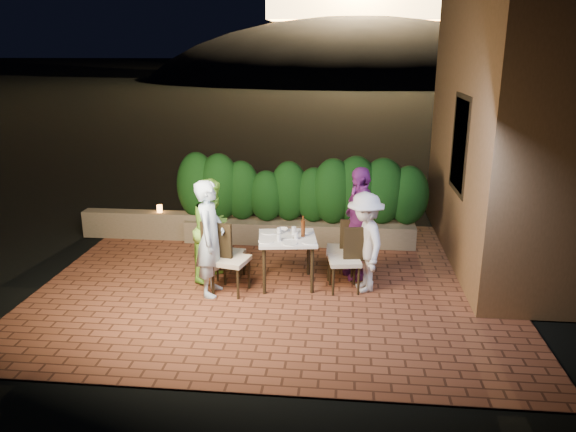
# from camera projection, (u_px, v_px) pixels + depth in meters

# --- Properties ---
(ground) EXTENTS (400.00, 400.00, 0.00)m
(ground) POSITION_uv_depth(u_px,v_px,m) (273.00, 294.00, 8.24)
(ground) COLOR black
(ground) RESTS_ON ground
(terrace_floor) EXTENTS (7.00, 6.00, 0.15)m
(terrace_floor) POSITION_uv_depth(u_px,v_px,m) (277.00, 284.00, 8.73)
(terrace_floor) COLOR brown
(terrace_floor) RESTS_ON ground
(building_wall) EXTENTS (1.60, 5.00, 5.00)m
(building_wall) POSITION_uv_depth(u_px,v_px,m) (508.00, 109.00, 9.07)
(building_wall) COLOR brown
(building_wall) RESTS_ON ground
(window_pane) EXTENTS (0.08, 1.00, 1.40)m
(window_pane) POSITION_uv_depth(u_px,v_px,m) (462.00, 144.00, 8.81)
(window_pane) COLOR black
(window_pane) RESTS_ON building_wall
(window_frame) EXTENTS (0.06, 1.15, 1.55)m
(window_frame) POSITION_uv_depth(u_px,v_px,m) (461.00, 144.00, 8.81)
(window_frame) COLOR black
(window_frame) RESTS_ON building_wall
(planter) EXTENTS (4.20, 0.55, 0.40)m
(planter) POSITION_uv_depth(u_px,v_px,m) (299.00, 232.00, 10.34)
(planter) COLOR #77674B
(planter) RESTS_ON ground
(hedge) EXTENTS (4.00, 0.70, 1.10)m
(hedge) POSITION_uv_depth(u_px,v_px,m) (299.00, 192.00, 10.13)
(hedge) COLOR #10360F
(hedge) RESTS_ON planter
(parapet) EXTENTS (2.20, 0.30, 0.50)m
(parapet) POSITION_uv_depth(u_px,v_px,m) (141.00, 224.00, 10.62)
(parapet) COLOR #77674B
(parapet) RESTS_ON ground
(hill) EXTENTS (52.00, 40.00, 22.00)m
(hill) POSITION_uv_depth(u_px,v_px,m) (354.00, 114.00, 66.37)
(hill) COLOR black
(hill) RESTS_ON ground
(dining_table) EXTENTS (0.95, 0.95, 0.75)m
(dining_table) POSITION_uv_depth(u_px,v_px,m) (287.00, 261.00, 8.46)
(dining_table) COLOR white
(dining_table) RESTS_ON ground
(plate_nw) EXTENTS (0.23, 0.23, 0.01)m
(plate_nw) POSITION_uv_depth(u_px,v_px,m) (266.00, 241.00, 8.16)
(plate_nw) COLOR white
(plate_nw) RESTS_ON dining_table
(plate_sw) EXTENTS (0.22, 0.22, 0.01)m
(plate_sw) POSITION_uv_depth(u_px,v_px,m) (269.00, 232.00, 8.55)
(plate_sw) COLOR white
(plate_sw) RESTS_ON dining_table
(plate_ne) EXTENTS (0.21, 0.21, 0.01)m
(plate_ne) POSITION_uv_depth(u_px,v_px,m) (310.00, 242.00, 8.11)
(plate_ne) COLOR white
(plate_ne) RESTS_ON dining_table
(plate_se) EXTENTS (0.22, 0.22, 0.01)m
(plate_se) POSITION_uv_depth(u_px,v_px,m) (306.00, 231.00, 8.60)
(plate_se) COLOR white
(plate_se) RESTS_ON dining_table
(plate_centre) EXTENTS (0.24, 0.24, 0.01)m
(plate_centre) POSITION_uv_depth(u_px,v_px,m) (286.00, 237.00, 8.33)
(plate_centre) COLOR white
(plate_centre) RESTS_ON dining_table
(plate_front) EXTENTS (0.22, 0.22, 0.01)m
(plate_front) POSITION_uv_depth(u_px,v_px,m) (289.00, 243.00, 8.07)
(plate_front) COLOR white
(plate_front) RESTS_ON dining_table
(glass_nw) EXTENTS (0.06, 0.06, 0.10)m
(glass_nw) POSITION_uv_depth(u_px,v_px,m) (279.00, 238.00, 8.17)
(glass_nw) COLOR silver
(glass_nw) RESTS_ON dining_table
(glass_sw) EXTENTS (0.06, 0.06, 0.10)m
(glass_sw) POSITION_uv_depth(u_px,v_px,m) (279.00, 231.00, 8.47)
(glass_sw) COLOR silver
(glass_sw) RESTS_ON dining_table
(glass_ne) EXTENTS (0.06, 0.06, 0.11)m
(glass_ne) POSITION_uv_depth(u_px,v_px,m) (296.00, 236.00, 8.25)
(glass_ne) COLOR silver
(glass_ne) RESTS_ON dining_table
(glass_se) EXTENTS (0.07, 0.07, 0.12)m
(glass_se) POSITION_uv_depth(u_px,v_px,m) (294.00, 230.00, 8.47)
(glass_se) COLOR silver
(glass_se) RESTS_ON dining_table
(beer_bottle) EXTENTS (0.06, 0.06, 0.32)m
(beer_bottle) POSITION_uv_depth(u_px,v_px,m) (303.00, 226.00, 8.33)
(beer_bottle) COLOR #4F240D
(beer_bottle) RESTS_ON dining_table
(bowl) EXTENTS (0.21, 0.21, 0.04)m
(bowl) POSITION_uv_depth(u_px,v_px,m) (282.00, 230.00, 8.62)
(bowl) COLOR white
(bowl) RESTS_ON dining_table
(chair_left_front) EXTENTS (0.58, 0.58, 1.04)m
(chair_left_front) POSITION_uv_depth(u_px,v_px,m) (231.00, 259.00, 8.14)
(chair_left_front) COLOR black
(chair_left_front) RESTS_ON ground
(chair_left_back) EXTENTS (0.44, 0.44, 0.85)m
(chair_left_back) POSITION_uv_depth(u_px,v_px,m) (230.00, 252.00, 8.66)
(chair_left_back) COLOR black
(chair_left_back) RESTS_ON ground
(chair_right_front) EXTENTS (0.51, 0.51, 0.97)m
(chair_right_front) POSITION_uv_depth(u_px,v_px,m) (345.00, 259.00, 8.21)
(chair_right_front) COLOR black
(chair_right_front) RESTS_ON ground
(chair_right_back) EXTENTS (0.44, 0.44, 0.94)m
(chair_right_back) POSITION_uv_depth(u_px,v_px,m) (341.00, 249.00, 8.69)
(chair_right_back) COLOR black
(chair_right_back) RESTS_ON ground
(diner_blue) EXTENTS (0.42, 0.63, 1.70)m
(diner_blue) POSITION_uv_depth(u_px,v_px,m) (210.00, 238.00, 8.00)
(diner_blue) COLOR silver
(diner_blue) RESTS_ON ground
(diner_green) EXTENTS (0.79, 0.91, 1.59)m
(diner_green) POSITION_uv_depth(u_px,v_px,m) (213.00, 230.00, 8.56)
(diner_green) COLOR #91E447
(diner_green) RESTS_ON ground
(diner_white) EXTENTS (0.81, 1.08, 1.49)m
(diner_white) POSITION_uv_depth(u_px,v_px,m) (365.00, 242.00, 8.15)
(diner_white) COLOR silver
(diner_white) RESTS_ON ground
(diner_purple) EXTENTS (0.75, 1.12, 1.76)m
(diner_purple) POSITION_uv_depth(u_px,v_px,m) (359.00, 223.00, 8.59)
(diner_purple) COLOR #772775
(diner_purple) RESTS_ON ground
(parapet_lamp) EXTENTS (0.10, 0.10, 0.14)m
(parapet_lamp) POSITION_uv_depth(u_px,v_px,m) (160.00, 209.00, 10.49)
(parapet_lamp) COLOR orange
(parapet_lamp) RESTS_ON parapet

